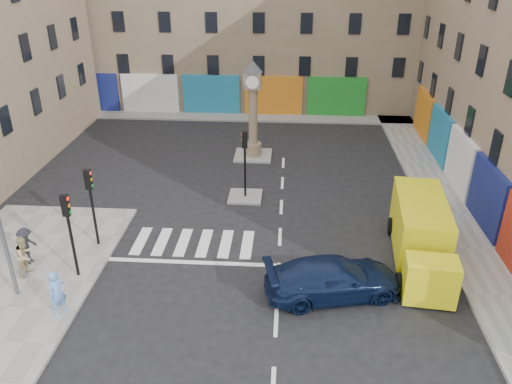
# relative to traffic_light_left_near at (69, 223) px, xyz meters

# --- Properties ---
(ground) EXTENTS (120.00, 120.00, 0.00)m
(ground) POSITION_rel_traffic_light_left_near_xyz_m (8.30, -0.20, -2.62)
(ground) COLOR black
(ground) RESTS_ON ground
(sidewalk_right) EXTENTS (2.60, 30.00, 0.15)m
(sidewalk_right) POSITION_rel_traffic_light_left_near_xyz_m (17.00, 9.80, -2.55)
(sidewalk_right) COLOR gray
(sidewalk_right) RESTS_ON ground
(sidewalk_far) EXTENTS (32.00, 2.40, 0.15)m
(sidewalk_far) POSITION_rel_traffic_light_left_near_xyz_m (4.30, 22.00, -2.55)
(sidewalk_far) COLOR gray
(sidewalk_far) RESTS_ON ground
(island_near) EXTENTS (1.80, 1.80, 0.12)m
(island_near) POSITION_rel_traffic_light_left_near_xyz_m (6.30, 7.80, -2.56)
(island_near) COLOR gray
(island_near) RESTS_ON ground
(island_far) EXTENTS (2.40, 2.40, 0.12)m
(island_far) POSITION_rel_traffic_light_left_near_xyz_m (6.30, 13.80, -2.56)
(island_far) COLOR gray
(island_far) RESTS_ON ground
(traffic_light_left_near) EXTENTS (0.28, 0.22, 3.70)m
(traffic_light_left_near) POSITION_rel_traffic_light_left_near_xyz_m (0.00, 0.00, 0.00)
(traffic_light_left_near) COLOR black
(traffic_light_left_near) RESTS_ON sidewalk_left
(traffic_light_left_far) EXTENTS (0.28, 0.22, 3.70)m
(traffic_light_left_far) POSITION_rel_traffic_light_left_near_xyz_m (0.00, 2.40, 0.00)
(traffic_light_left_far) COLOR black
(traffic_light_left_far) RESTS_ON sidewalk_left
(traffic_light_island) EXTENTS (0.28, 0.22, 3.70)m
(traffic_light_island) POSITION_rel_traffic_light_left_near_xyz_m (6.30, 7.80, -0.03)
(traffic_light_island) COLOR black
(traffic_light_island) RESTS_ON island_near
(clock_pillar) EXTENTS (1.20, 1.20, 6.10)m
(clock_pillar) POSITION_rel_traffic_light_left_near_xyz_m (6.30, 13.80, 0.93)
(clock_pillar) COLOR #867058
(clock_pillar) RESTS_ON island_far
(navy_sedan) EXTENTS (5.74, 3.37, 1.56)m
(navy_sedan) POSITION_rel_traffic_light_left_near_xyz_m (10.47, -0.43, -1.84)
(navy_sedan) COLOR #0B1633
(navy_sedan) RESTS_ON ground
(yellow_van) EXTENTS (2.86, 6.98, 2.48)m
(yellow_van) POSITION_rel_traffic_light_left_near_xyz_m (14.43, 2.44, -1.39)
(yellow_van) COLOR yellow
(yellow_van) RESTS_ON ground
(pedestrian_blue) EXTENTS (0.72, 0.79, 1.81)m
(pedestrian_blue) POSITION_rel_traffic_light_left_near_xyz_m (0.30, -2.41, -1.57)
(pedestrian_blue) COLOR #6296E0
(pedestrian_blue) RESTS_ON sidewalk_left
(pedestrian_tan) EXTENTS (0.84, 0.98, 1.76)m
(pedestrian_tan) POSITION_rel_traffic_light_left_near_xyz_m (-2.08, -0.06, -1.59)
(pedestrian_tan) COLOR tan
(pedestrian_tan) RESTS_ON sidewalk_left
(pedestrian_dark) EXTENTS (0.80, 1.18, 1.68)m
(pedestrian_dark) POSITION_rel_traffic_light_left_near_xyz_m (-2.42, 0.73, -1.63)
(pedestrian_dark) COLOR black
(pedestrian_dark) RESTS_ON sidewalk_left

